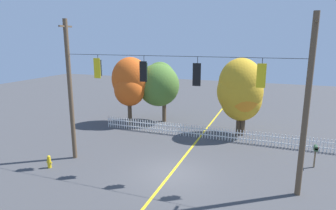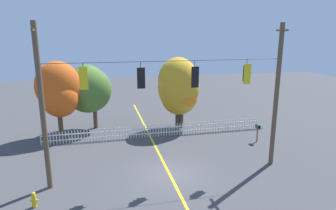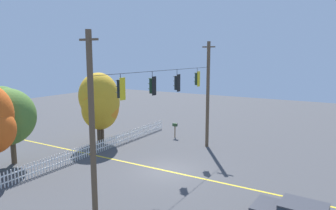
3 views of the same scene
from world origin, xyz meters
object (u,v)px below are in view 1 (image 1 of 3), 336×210
Objects in this scene: traffic_signal_southbound_primary at (98,68)px; autumn_maple_near_fence at (130,83)px; traffic_signal_westbound_side at (197,74)px; traffic_signal_northbound_primary at (261,75)px; autumn_maple_mid at (159,84)px; autumn_oak_far_east at (240,91)px; autumn_maple_far_west at (240,92)px; roadside_mailbox at (316,150)px; fire_hydrant at (49,162)px; traffic_signal_eastbound_side at (144,71)px.

autumn_maple_near_fence is at bearing 105.67° from traffic_signal_southbound_primary.
autumn_maple_near_fence is (-8.38, 8.47, -2.01)m from traffic_signal_westbound_side.
autumn_maple_mid is at bearing 133.16° from traffic_signal_northbound_primary.
traffic_signal_westbound_side is at bearing -45.30° from autumn_maple_near_fence.
autumn_oak_far_east is (7.37, 8.42, -2.28)m from traffic_signal_southbound_primary.
autumn_maple_far_west reaches higher than roadside_mailbox.
fire_hydrant is (-0.23, -10.28, -3.43)m from autumn_maple_near_fence.
traffic_signal_southbound_primary reaches higher than fire_hydrant.
autumn_oak_far_east is (7.57, -1.59, 0.06)m from autumn_maple_mid.
traffic_signal_southbound_primary and traffic_signal_northbound_primary have the same top height.
roadside_mailbox is at bearing 30.50° from traffic_signal_westbound_side.
traffic_signal_eastbound_side is at bearing -72.42° from autumn_maple_mid.
autumn_oak_far_east reaches higher than autumn_maple_mid.
autumn_maple_mid is at bearing 153.84° from roadside_mailbox.
autumn_maple_mid is 7.77m from autumn_maple_far_west.
autumn_oak_far_east is (1.36, 8.42, -2.14)m from traffic_signal_westbound_side.
autumn_maple_far_west is at bearing 80.62° from traffic_signal_westbound_side.
traffic_signal_southbound_primary is 9.05m from autumn_maple_near_fence.
fire_hydrant is at bearing -161.97° from traffic_signal_eastbound_side.
traffic_signal_southbound_primary is 10.28m from autumn_maple_mid.
traffic_signal_westbound_side is at bearing -0.01° from traffic_signal_eastbound_side.
autumn_maple_near_fence is at bearing 143.77° from traffic_signal_northbound_primary.
autumn_maple_mid is 7.74m from autumn_oak_far_east.
traffic_signal_westbound_side is 12.08m from autumn_maple_near_fence.
autumn_maple_near_fence is (-11.56, 8.47, -2.08)m from traffic_signal_northbound_primary.
traffic_signal_westbound_side is at bearing 11.90° from fire_hydrant.
traffic_signal_westbound_side is 10.35m from fire_hydrant.
traffic_signal_eastbound_side is 11.26m from roadside_mailbox.
traffic_signal_eastbound_side reaches higher than autumn_maple_mid.
roadside_mailbox is at bearing 49.29° from traffic_signal_northbound_primary.
autumn_maple_far_west is (4.41, 8.32, -2.28)m from traffic_signal_eastbound_side.
autumn_maple_mid is (-0.20, 10.01, -2.33)m from traffic_signal_southbound_primary.
roadside_mailbox is (14.82, -4.67, -2.68)m from autumn_maple_near_fence.
autumn_maple_mid is 12.49m from fire_hydrant.
traffic_signal_northbound_primary is 8.82m from autumn_maple_far_west.
autumn_oak_far_east is at bearing 80.79° from traffic_signal_westbound_side.
fire_hydrant is at bearing -134.28° from autumn_oak_far_east.
traffic_signal_northbound_primary is 0.23× the size of autumn_oak_far_east.
traffic_signal_northbound_primary is at bearing -77.78° from autumn_maple_far_west.
roadside_mailbox is (12.45, 3.79, -4.82)m from traffic_signal_southbound_primary.
roadside_mailbox is at bearing 21.81° from traffic_signal_eastbound_side.
traffic_signal_westbound_side is 0.24× the size of autumn_oak_far_east.
roadside_mailbox is at bearing 20.43° from fire_hydrant.
traffic_signal_northbound_primary reaches higher than roadside_mailbox.
fire_hydrant is at bearing -145.17° from traffic_signal_southbound_primary.
traffic_signal_southbound_primary is 6.01m from traffic_signal_westbound_side.
traffic_signal_westbound_side is 0.27× the size of autumn_maple_mid.
autumn_oak_far_east is at bearing -0.31° from autumn_maple_near_fence.
traffic_signal_southbound_primary is at bearing -74.33° from autumn_maple_near_fence.
autumn_maple_far_west is (1.37, 8.32, -2.23)m from traffic_signal_westbound_side.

